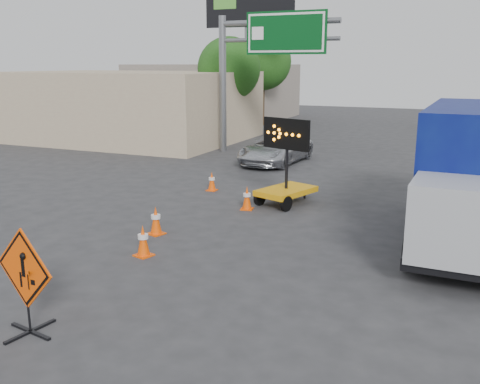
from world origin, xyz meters
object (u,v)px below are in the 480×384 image
Objects in this scene: construction_sign at (25,279)px; pickup_truck at (276,149)px; arrow_board at (286,185)px; box_truck at (470,183)px.

construction_sign is 0.40× the size of pickup_truck.
construction_sign is 0.67× the size of arrow_board.
box_truck is (6.64, 8.12, 0.58)m from construction_sign.
arrow_board is at bearing 162.81° from box_truck.
box_truck is (5.45, -1.78, 0.93)m from arrow_board.
construction_sign is 9.98m from arrow_board.
box_truck is at bearing 60.16° from construction_sign.
construction_sign is at bearing -80.75° from pickup_truck.
arrow_board is 7.42m from pickup_truck.
arrow_board is at bearing -63.75° from pickup_truck.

